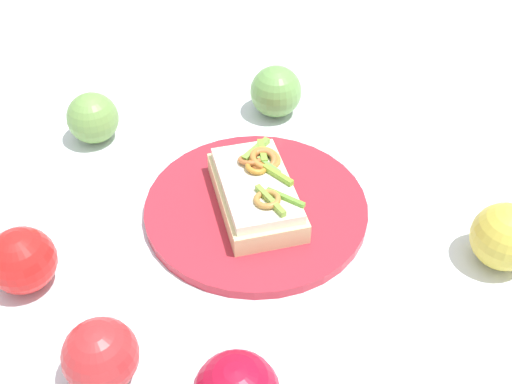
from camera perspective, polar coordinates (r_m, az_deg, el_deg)
name	(u,v)px	position (r m, az deg, el deg)	size (l,w,h in m)	color
ground_plane	(256,211)	(0.77, 0.00, -1.79)	(2.00, 2.00, 0.00)	silver
plate	(256,208)	(0.76, 0.00, -1.45)	(0.27, 0.27, 0.01)	#B12735
sandwich	(257,191)	(0.75, 0.06, 0.13)	(0.17, 0.18, 0.05)	beige
apple_0	(506,237)	(0.74, 21.89, -3.82)	(0.08, 0.08, 0.08)	gold
apple_1	(276,91)	(0.91, 1.83, 9.19)	(0.07, 0.07, 0.07)	#6AA04E
apple_3	(93,118)	(0.89, -14.72, 6.58)	(0.07, 0.07, 0.07)	#709E4B
apple_4	(22,260)	(0.71, -20.63, -5.88)	(0.07, 0.07, 0.07)	red
apple_5	(101,356)	(0.61, -14.05, -14.34)	(0.07, 0.07, 0.07)	red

